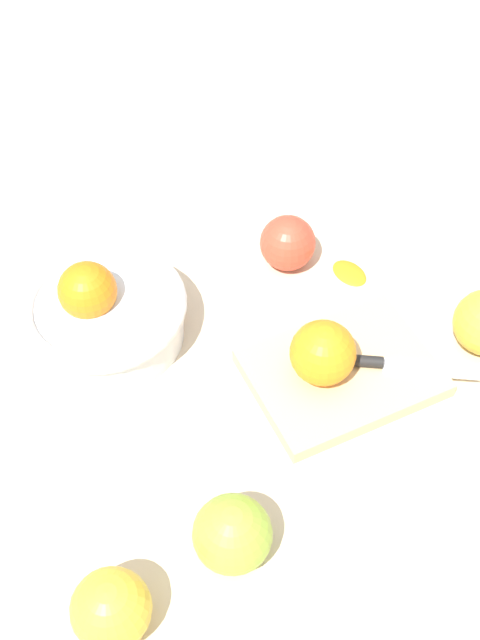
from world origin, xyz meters
name	(u,v)px	position (x,y,z in m)	size (l,w,h in m)	color
ground_plane	(274,389)	(0.00, 0.00, 0.00)	(2.40, 2.40, 0.00)	beige
bowl	(102,313)	(-0.16, 0.14, 0.04)	(0.20, 0.20, 0.11)	silver
cutting_board	(342,373)	(0.08, -0.01, 0.01)	(0.21, 0.16, 0.02)	#DBB77F
orange_on_board	(323,353)	(0.05, -0.01, 0.06)	(0.07, 0.07, 0.07)	orange
knife	(392,364)	(0.13, -0.03, 0.02)	(0.15, 0.08, 0.01)	silver
apple_front_left	(232,534)	(-0.11, -0.17, 0.04)	(0.08, 0.08, 0.08)	#8EB738
apple_front_left_2	(111,609)	(-0.23, -0.20, 0.04)	(0.07, 0.07, 0.07)	gold
apple_back_right	(288,243)	(0.09, 0.19, 0.04)	(0.07, 0.07, 0.07)	#D6422D
citrus_peel	(350,271)	(0.16, 0.14, 0.00)	(0.05, 0.04, 0.01)	orange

